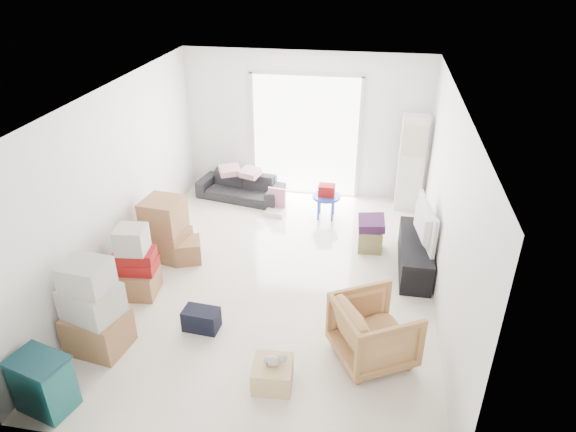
% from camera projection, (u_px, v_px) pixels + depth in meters
% --- Properties ---
extents(room_shell, '(4.98, 6.48, 3.18)m').
position_uv_depth(room_shell, '(274.00, 196.00, 6.85)').
color(room_shell, white).
rests_on(room_shell, ground).
extents(sliding_door, '(2.10, 0.04, 2.33)m').
position_uv_depth(sliding_door, '(305.00, 132.00, 9.48)').
color(sliding_door, white).
rests_on(sliding_door, room_shell).
extents(ac_tower, '(0.45, 0.30, 1.75)m').
position_uv_depth(ac_tower, '(411.00, 164.00, 9.08)').
color(ac_tower, silver).
rests_on(ac_tower, room_shell).
extents(tv_console, '(0.44, 1.46, 0.49)m').
position_uv_depth(tv_console, '(415.00, 254.00, 7.62)').
color(tv_console, black).
rests_on(tv_console, room_shell).
extents(television, '(0.75, 1.11, 0.13)m').
position_uv_depth(television, '(417.00, 236.00, 7.48)').
color(television, black).
rests_on(television, tv_console).
extents(sofa, '(1.68, 0.78, 0.63)m').
position_uv_depth(sofa, '(240.00, 183.00, 9.68)').
color(sofa, '#28282D').
rests_on(sofa, room_shell).
extents(pillow_left, '(0.45, 0.42, 0.11)m').
position_uv_depth(pillow_left, '(229.00, 164.00, 9.55)').
color(pillow_left, '#D69CA3').
rests_on(pillow_left, sofa).
extents(pillow_right, '(0.38, 0.34, 0.11)m').
position_uv_depth(pillow_right, '(250.00, 166.00, 9.45)').
color(pillow_right, '#D69CA3').
rests_on(pillow_right, sofa).
extents(armchair, '(1.09, 1.11, 0.86)m').
position_uv_depth(armchair, '(374.00, 328.00, 5.89)').
color(armchair, tan).
rests_on(armchair, room_shell).
extents(storage_bins, '(0.66, 0.54, 0.66)m').
position_uv_depth(storage_bins, '(43.00, 383.00, 5.29)').
color(storage_bins, '#145558').
rests_on(storage_bins, room_shell).
extents(box_stack_a, '(0.74, 0.64, 1.21)m').
position_uv_depth(box_stack_a, '(94.00, 311.00, 5.98)').
color(box_stack_a, '#A16A48').
rests_on(box_stack_a, room_shell).
extents(box_stack_b, '(0.59, 0.56, 1.04)m').
position_uv_depth(box_stack_b, '(136.00, 265.00, 6.99)').
color(box_stack_b, '#A16A48').
rests_on(box_stack_b, room_shell).
extents(box_stack_c, '(0.74, 0.66, 0.97)m').
position_uv_depth(box_stack_c, '(165.00, 229.00, 7.83)').
color(box_stack_c, '#A16A48').
rests_on(box_stack_c, room_shell).
extents(loose_box, '(0.53, 0.53, 0.34)m').
position_uv_depth(loose_box, '(187.00, 250.00, 7.86)').
color(loose_box, '#A16A48').
rests_on(loose_box, room_shell).
extents(duffel_bag, '(0.46, 0.30, 0.28)m').
position_uv_depth(duffel_bag, '(201.00, 319.00, 6.47)').
color(duffel_bag, black).
rests_on(duffel_bag, room_shell).
extents(ottoman, '(0.38, 0.38, 0.37)m').
position_uv_depth(ottoman, '(370.00, 239.00, 8.13)').
color(ottoman, '#978B57').
rests_on(ottoman, room_shell).
extents(blanket, '(0.43, 0.43, 0.14)m').
position_uv_depth(blanket, '(371.00, 225.00, 8.01)').
color(blanket, '#462050').
rests_on(blanket, ottoman).
extents(kids_table, '(0.50, 0.50, 0.63)m').
position_uv_depth(kids_table, '(326.00, 195.00, 8.96)').
color(kids_table, '#1C3BBD').
rests_on(kids_table, room_shell).
extents(toy_walker, '(0.38, 0.35, 0.46)m').
position_uv_depth(toy_walker, '(276.00, 207.00, 9.24)').
color(toy_walker, silver).
rests_on(toy_walker, room_shell).
extents(wood_crate, '(0.46, 0.46, 0.29)m').
position_uv_depth(wood_crate, '(273.00, 374.00, 5.65)').
color(wood_crate, '#DEB280').
rests_on(wood_crate, room_shell).
extents(plush_bunny, '(0.25, 0.15, 0.13)m').
position_uv_depth(plush_bunny, '(275.00, 360.00, 5.56)').
color(plush_bunny, '#B2ADA8').
rests_on(plush_bunny, wood_crate).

